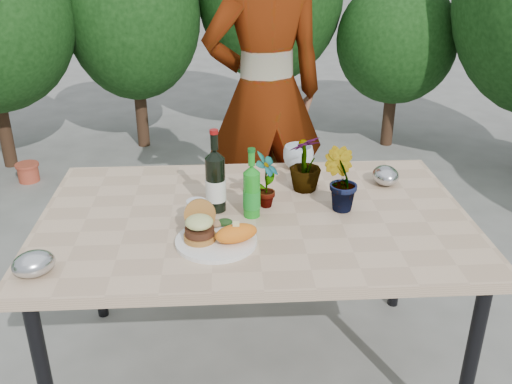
{
  "coord_description": "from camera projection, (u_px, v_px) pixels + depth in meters",
  "views": [
    {
      "loc": [
        -0.11,
        -1.89,
        1.74
      ],
      "look_at": [
        0.0,
        -0.08,
        0.88
      ],
      "focal_mm": 40.0,
      "sensor_mm": 36.0,
      "label": 1
    }
  ],
  "objects": [
    {
      "name": "blue_bowl",
      "position": [
        298.0,
        157.0,
        2.52
      ],
      "size": [
        0.15,
        0.15,
        0.11
      ],
      "primitive_type": "imported",
      "rotation": [
        0.0,
        0.0,
        0.13
      ],
      "color": "silver",
      "rests_on": "patio_table"
    },
    {
      "name": "sparkling_water",
      "position": [
        252.0,
        192.0,
        2.09
      ],
      "size": [
        0.06,
        0.06,
        0.27
      ],
      "rotation": [
        0.0,
        0.0,
        0.04
      ],
      "color": "#1A8F1D",
      "rests_on": "patio_table"
    },
    {
      "name": "person",
      "position": [
        265.0,
        95.0,
        3.04
      ],
      "size": [
        0.74,
        0.57,
        1.83
      ],
      "primitive_type": "imported",
      "rotation": [
        0.0,
        0.0,
        3.35
      ],
      "color": "#9F6E4F",
      "rests_on": "ground"
    },
    {
      "name": "grilled_veg",
      "position": [
        221.0,
        223.0,
        2.02
      ],
      "size": [
        0.08,
        0.05,
        0.03
      ],
      "color": "olive",
      "rests_on": "dinner_plate"
    },
    {
      "name": "foil_packet_right",
      "position": [
        386.0,
        175.0,
        2.37
      ],
      "size": [
        0.11,
        0.14,
        0.08
      ],
      "primitive_type": "ellipsoid",
      "rotation": [
        0.0,
        0.0,
        1.62
      ],
      "color": "#AEB0B5",
      "rests_on": "patio_table"
    },
    {
      "name": "seedling_left",
      "position": [
        266.0,
        180.0,
        2.15
      ],
      "size": [
        0.13,
        0.14,
        0.22
      ],
      "primitive_type": "imported",
      "rotation": [
        0.0,
        0.0,
        1.02
      ],
      "color": "#27581E",
      "rests_on": "patio_table"
    },
    {
      "name": "seedling_mid",
      "position": [
        340.0,
        180.0,
        2.13
      ],
      "size": [
        0.17,
        0.16,
        0.24
      ],
      "primitive_type": "imported",
      "rotation": [
        0.0,
        0.0,
        2.5
      ],
      "color": "#236121",
      "rests_on": "patio_table"
    },
    {
      "name": "terracotta_pot",
      "position": [
        28.0,
        172.0,
        4.22
      ],
      "size": [
        0.17,
        0.17,
        0.14
      ],
      "color": "#B8472F",
      "rests_on": "ground"
    },
    {
      "name": "seedling_right",
      "position": [
        305.0,
        163.0,
        2.29
      ],
      "size": [
        0.18,
        0.18,
        0.23
      ],
      "primitive_type": "imported",
      "rotation": [
        0.0,
        0.0,
        3.71
      ],
      "color": "#2C581E",
      "rests_on": "patio_table"
    },
    {
      "name": "foil_packet_left",
      "position": [
        34.0,
        264.0,
        1.75
      ],
      "size": [
        0.17,
        0.16,
        0.08
      ],
      "primitive_type": "ellipsoid",
      "rotation": [
        0.0,
        0.0,
        0.52
      ],
      "color": "#B8BABF",
      "rests_on": "patio_table"
    },
    {
      "name": "wine_bottle",
      "position": [
        216.0,
        181.0,
        2.12
      ],
      "size": [
        0.08,
        0.08,
        0.32
      ],
      "rotation": [
        0.0,
        0.0,
        -0.01
      ],
      "color": "black",
      "rests_on": "patio_table"
    },
    {
      "name": "shrub_hedge",
      "position": [
        293.0,
        41.0,
        3.39
      ],
      "size": [
        6.79,
        5.07,
        2.21
      ],
      "color": "#382316",
      "rests_on": "ground"
    },
    {
      "name": "plastic_cup",
      "position": [
        197.0,
        213.0,
        2.04
      ],
      "size": [
        0.07,
        0.07,
        0.09
      ],
      "primitive_type": "cylinder",
      "color": "silver",
      "rests_on": "patio_table"
    },
    {
      "name": "burger_stack",
      "position": [
        200.0,
        225.0,
        1.93
      ],
      "size": [
        0.11,
        0.16,
        0.11
      ],
      "color": "#B7722D",
      "rests_on": "dinner_plate"
    },
    {
      "name": "dinner_plate",
      "position": [
        216.0,
        241.0,
        1.94
      ],
      "size": [
        0.28,
        0.28,
        0.01
      ],
      "primitive_type": "cylinder",
      "color": "white",
      "rests_on": "patio_table"
    },
    {
      "name": "patio_table",
      "position": [
        255.0,
        228.0,
        2.16
      ],
      "size": [
        1.6,
        1.0,
        0.75
      ],
      "color": "tan",
      "rests_on": "ground"
    },
    {
      "name": "sweet_potato",
      "position": [
        236.0,
        233.0,
        1.91
      ],
      "size": [
        0.17,
        0.12,
        0.06
      ],
      "primitive_type": "ellipsoid",
      "rotation": [
        0.0,
        0.0,
        0.35
      ],
      "color": "orange",
      "rests_on": "dinner_plate"
    },
    {
      "name": "ground",
      "position": [
        255.0,
        368.0,
        2.46
      ],
      "size": [
        80.0,
        80.0,
        0.0
      ],
      "primitive_type": "plane",
      "color": "#63635F",
      "rests_on": "ground"
    }
  ]
}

